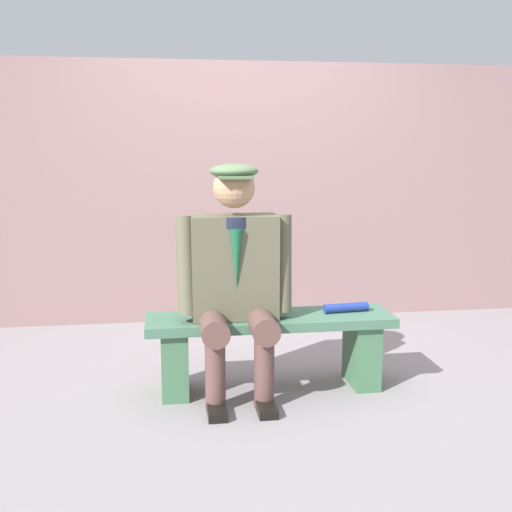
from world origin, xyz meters
name	(u,v)px	position (x,y,z in m)	size (l,w,h in m)	color
ground_plane	(270,388)	(0.00, 0.00, 0.00)	(30.00, 30.00, 0.00)	gray
bench	(270,341)	(0.00, 0.00, 0.29)	(1.42, 0.36, 0.44)	#416951
seated_man	(235,272)	(0.21, 0.05, 0.71)	(0.65, 0.57, 1.31)	brown
rolled_magazine	(346,308)	(-0.45, -0.02, 0.47)	(0.05, 0.05, 0.27)	navy
stadium_wall	(237,193)	(0.00, -1.65, 1.03)	(12.00, 0.24, 2.05)	gray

